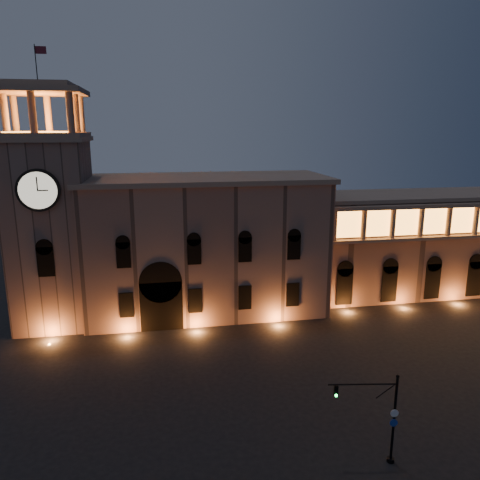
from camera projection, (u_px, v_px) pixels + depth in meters
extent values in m
plane|color=black|center=(256.00, 398.00, 41.81)|extent=(160.00, 160.00, 0.00)
cube|color=#7D5F52|center=(206.00, 247.00, 60.55)|extent=(30.00, 12.00, 17.00)
cube|color=gray|center=(205.00, 179.00, 58.50)|extent=(30.80, 12.80, 0.60)
cube|color=black|center=(161.00, 305.00, 55.65)|extent=(5.00, 1.40, 6.00)
cylinder|color=black|center=(160.00, 281.00, 54.95)|extent=(5.00, 1.40, 5.00)
cube|color=#FF9632|center=(162.00, 307.00, 55.50)|extent=(4.20, 0.20, 5.00)
cube|color=#7D5F52|center=(53.00, 235.00, 55.87)|extent=(9.00, 9.00, 22.00)
cube|color=gray|center=(43.00, 139.00, 53.25)|extent=(9.80, 9.80, 0.50)
cylinder|color=black|center=(38.00, 190.00, 49.99)|extent=(4.60, 0.35, 4.60)
cylinder|color=beige|center=(38.00, 190.00, 49.86)|extent=(4.00, 0.12, 4.00)
cube|color=gray|center=(43.00, 135.00, 53.13)|extent=(9.40, 9.40, 0.50)
cube|color=#FF9632|center=(43.00, 132.00, 53.06)|extent=(6.80, 6.80, 0.15)
cylinder|color=gray|center=(32.00, 112.00, 48.94)|extent=(0.76, 0.76, 4.20)
cylinder|color=gray|center=(70.00, 112.00, 49.59)|extent=(0.76, 0.76, 4.20)
cylinder|color=gray|center=(15.00, 114.00, 55.57)|extent=(0.76, 0.76, 4.20)
cylinder|color=gray|center=(48.00, 114.00, 56.22)|extent=(0.76, 0.76, 4.20)
cylinder|color=gray|center=(81.00, 114.00, 56.86)|extent=(0.76, 0.76, 4.20)
cylinder|color=gray|center=(5.00, 113.00, 51.94)|extent=(0.76, 0.76, 4.20)
cylinder|color=gray|center=(76.00, 113.00, 53.23)|extent=(0.76, 0.76, 4.20)
cube|color=gray|center=(39.00, 91.00, 52.02)|extent=(9.80, 9.80, 0.60)
cube|color=gray|center=(38.00, 85.00, 51.88)|extent=(7.50, 7.50, 0.60)
cylinder|color=black|center=(36.00, 63.00, 51.34)|extent=(0.10, 0.10, 4.00)
plane|color=#551824|center=(40.00, 50.00, 51.12)|extent=(1.20, 0.00, 1.20)
cube|color=#795A4D|center=(435.00, 243.00, 68.58)|extent=(40.00, 10.00, 14.00)
cube|color=gray|center=(440.00, 194.00, 66.89)|extent=(40.60, 10.60, 0.50)
cube|color=gray|center=(461.00, 236.00, 62.78)|extent=(40.00, 1.20, 0.40)
cube|color=gray|center=(464.00, 205.00, 61.78)|extent=(40.00, 1.40, 0.50)
cube|color=#FF9632|center=(460.00, 220.00, 62.79)|extent=(38.00, 0.15, 3.60)
cylinder|color=gray|center=(334.00, 225.00, 59.21)|extent=(0.70, 0.70, 4.00)
cylinder|color=gray|center=(364.00, 224.00, 59.89)|extent=(0.70, 0.70, 4.00)
cylinder|color=gray|center=(393.00, 223.00, 60.57)|extent=(0.70, 0.70, 4.00)
cylinder|color=gray|center=(421.00, 222.00, 61.25)|extent=(0.70, 0.70, 4.00)
cylinder|color=gray|center=(449.00, 221.00, 61.93)|extent=(0.70, 0.70, 4.00)
cylinder|color=gray|center=(476.00, 220.00, 62.61)|extent=(0.70, 0.70, 4.00)
cylinder|color=black|center=(394.00, 421.00, 33.01)|extent=(0.19, 0.19, 6.73)
cylinder|color=black|center=(390.00, 460.00, 33.76)|extent=(0.54, 0.54, 0.29)
sphere|color=black|center=(398.00, 376.00, 32.20)|extent=(0.27, 0.27, 0.27)
cylinder|color=black|center=(363.00, 384.00, 32.29)|extent=(4.77, 0.85, 0.12)
cube|color=black|center=(336.00, 391.00, 32.36)|extent=(0.33, 0.31, 0.82)
cylinder|color=#0CE53F|center=(336.00, 395.00, 32.27)|extent=(0.18, 0.10, 0.17)
cylinder|color=silver|center=(395.00, 413.00, 32.72)|extent=(0.58, 0.13, 0.58)
cylinder|color=navy|center=(394.00, 423.00, 32.90)|extent=(0.58, 0.13, 0.58)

